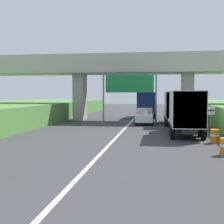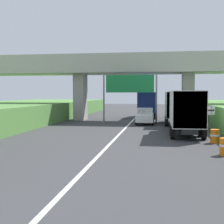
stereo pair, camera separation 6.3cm
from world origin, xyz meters
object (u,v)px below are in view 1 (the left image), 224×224
at_px(truck_yellow, 176,106).
at_px(truck_green, 185,110).
at_px(car_white, 145,116).
at_px(speed_limit_sign, 211,115).
at_px(construction_barrel_4, 215,136).
at_px(overhead_highway_sign, 129,87).
at_px(truck_blue, 147,103).

relative_size(truck_yellow, truck_green, 1.00).
bearing_deg(truck_green, car_white, 112.79).
distance_m(speed_limit_sign, car_white, 8.45).
relative_size(speed_limit_sign, car_white, 0.54).
height_order(truck_yellow, truck_green, same).
bearing_deg(truck_yellow, speed_limit_sign, -69.34).
bearing_deg(construction_barrel_4, overhead_highway_sign, 118.26).
height_order(overhead_highway_sign, speed_limit_sign, overhead_highway_sign).
distance_m(speed_limit_sign, truck_yellow, 6.96).
bearing_deg(truck_blue, truck_green, -78.49).
bearing_deg(truck_yellow, construction_barrel_4, -81.90).
distance_m(overhead_highway_sign, truck_yellow, 5.36).
xyz_separation_m(speed_limit_sign, truck_yellow, (-2.45, 6.50, 0.46)).
relative_size(truck_green, construction_barrel_4, 8.11).
bearing_deg(overhead_highway_sign, car_white, -17.06).
distance_m(truck_yellow, construction_barrel_4, 12.46).
relative_size(car_white, construction_barrel_4, 4.56).
height_order(truck_blue, truck_green, same).
bearing_deg(truck_green, construction_barrel_4, -67.27).
bearing_deg(car_white, truck_green, -67.21).
relative_size(truck_yellow, truck_blue, 1.00).
bearing_deg(construction_barrel_4, car_white, 112.77).
xyz_separation_m(overhead_highway_sign, car_white, (1.68, -0.52, -3.11)).
bearing_deg(car_white, truck_yellow, 5.44).
distance_m(speed_limit_sign, truck_green, 3.08).
xyz_separation_m(car_white, construction_barrel_4, (5.01, -11.93, -0.40)).
distance_m(overhead_highway_sign, car_white, 3.58).
xyz_separation_m(truck_green, construction_barrel_4, (1.55, -3.70, -1.47)).
height_order(truck_green, construction_barrel_4, truck_green).
height_order(speed_limit_sign, car_white, speed_limit_sign).
xyz_separation_m(overhead_highway_sign, truck_blue, (1.60, 8.65, -2.04)).
bearing_deg(car_white, construction_barrel_4, -67.23).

